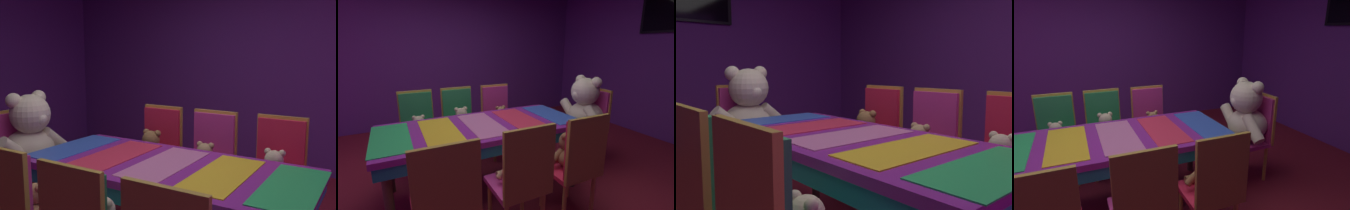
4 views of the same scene
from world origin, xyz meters
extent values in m
plane|color=maroon|center=(0.00, 0.00, 0.00)|extent=(7.90, 7.90, 0.00)
cube|color=#59267F|center=(-2.60, 0.00, 1.40)|extent=(0.12, 6.40, 2.80)
cube|color=purple|center=(0.00, 0.00, 0.71)|extent=(0.90, 2.00, 0.05)
cube|color=teal|center=(0.00, 0.00, 0.64)|extent=(0.88, 1.96, 0.10)
cylinder|color=#4C3826|center=(0.38, 0.90, 0.34)|extent=(0.07, 0.07, 0.69)
cylinder|color=#4C3826|center=(0.38, -0.90, 0.34)|extent=(0.07, 0.07, 0.69)
cylinder|color=#4C3826|center=(-0.38, 0.90, 0.34)|extent=(0.07, 0.07, 0.69)
cylinder|color=#4C3826|center=(-0.38, -0.90, 0.34)|extent=(0.07, 0.07, 0.69)
cube|color=green|center=(0.00, -0.85, 0.74)|extent=(0.77, 0.32, 0.01)
cube|color=yellow|center=(0.00, -0.42, 0.74)|extent=(0.77, 0.32, 0.01)
cube|color=pink|center=(0.00, 0.00, 0.74)|extent=(0.77, 0.32, 0.01)
cube|color=#E52D4C|center=(0.00, 0.42, 0.74)|extent=(0.77, 0.32, 0.01)
cube|color=blue|center=(0.00, 0.85, 0.74)|extent=(0.77, 0.32, 0.01)
cube|color=#268C4C|center=(-0.70, -0.54, 0.44)|extent=(0.40, 0.40, 0.04)
cube|color=#268C4C|center=(-0.88, -0.54, 0.71)|extent=(0.05, 0.38, 0.50)
cube|color=gold|center=(-0.91, -0.54, 0.71)|extent=(0.03, 0.41, 0.55)
cylinder|color=gold|center=(-0.54, -0.38, 0.21)|extent=(0.04, 0.04, 0.42)
cylinder|color=gold|center=(-0.54, -0.70, 0.21)|extent=(0.04, 0.04, 0.42)
cylinder|color=gold|center=(-0.86, -0.38, 0.21)|extent=(0.04, 0.04, 0.42)
cylinder|color=gold|center=(-0.86, -0.70, 0.21)|extent=(0.04, 0.04, 0.42)
ellipsoid|color=beige|center=(-0.70, -0.54, 0.53)|extent=(0.16, 0.16, 0.13)
sphere|color=beige|center=(-0.69, -0.54, 0.65)|extent=(0.13, 0.13, 0.13)
sphere|color=#FDDCAD|center=(-0.65, -0.54, 0.64)|extent=(0.05, 0.05, 0.05)
sphere|color=beige|center=(-0.70, -0.49, 0.70)|extent=(0.05, 0.05, 0.05)
sphere|color=beige|center=(-0.70, -0.59, 0.70)|extent=(0.05, 0.05, 0.05)
cylinder|color=beige|center=(-0.67, -0.46, 0.54)|extent=(0.05, 0.12, 0.11)
cylinder|color=beige|center=(-0.67, -0.62, 0.54)|extent=(0.05, 0.12, 0.11)
cylinder|color=beige|center=(-0.60, -0.50, 0.49)|extent=(0.06, 0.12, 0.06)
cylinder|color=beige|center=(-0.60, -0.59, 0.49)|extent=(0.06, 0.12, 0.06)
cube|color=#268C4C|center=(-0.71, -0.02, 0.44)|extent=(0.40, 0.40, 0.04)
cube|color=#268C4C|center=(-0.89, -0.02, 0.71)|extent=(0.05, 0.38, 0.50)
cube|color=gold|center=(-0.91, -0.02, 0.71)|extent=(0.03, 0.41, 0.55)
cylinder|color=gold|center=(-0.55, 0.14, 0.21)|extent=(0.04, 0.04, 0.42)
cylinder|color=gold|center=(-0.55, -0.18, 0.21)|extent=(0.04, 0.04, 0.42)
cylinder|color=gold|center=(-0.87, 0.14, 0.21)|extent=(0.04, 0.04, 0.42)
cylinder|color=gold|center=(-0.87, -0.18, 0.21)|extent=(0.04, 0.04, 0.42)
ellipsoid|color=beige|center=(-0.71, -0.02, 0.54)|extent=(0.19, 0.19, 0.15)
sphere|color=beige|center=(-0.69, -0.02, 0.68)|extent=(0.15, 0.15, 0.15)
sphere|color=#FDDCAD|center=(-0.64, -0.02, 0.67)|extent=(0.06, 0.06, 0.06)
sphere|color=beige|center=(-0.71, 0.03, 0.73)|extent=(0.06, 0.06, 0.06)
sphere|color=beige|center=(-0.71, -0.08, 0.73)|extent=(0.06, 0.06, 0.06)
cylinder|color=beige|center=(-0.67, 0.07, 0.56)|extent=(0.05, 0.13, 0.12)
cylinder|color=beige|center=(-0.67, -0.12, 0.56)|extent=(0.05, 0.13, 0.12)
cylinder|color=beige|center=(-0.59, 0.03, 0.49)|extent=(0.06, 0.14, 0.06)
cylinder|color=beige|center=(-0.59, -0.07, 0.49)|extent=(0.06, 0.14, 0.06)
cube|color=#CC338C|center=(-0.68, 0.52, 0.44)|extent=(0.40, 0.40, 0.04)
cube|color=#CC338C|center=(-0.86, 0.52, 0.71)|extent=(0.05, 0.38, 0.50)
cube|color=gold|center=(-0.88, 0.52, 0.71)|extent=(0.03, 0.41, 0.55)
cylinder|color=gold|center=(-0.52, 0.68, 0.21)|extent=(0.04, 0.04, 0.42)
cylinder|color=gold|center=(-0.52, 0.36, 0.21)|extent=(0.04, 0.04, 0.42)
cylinder|color=gold|center=(-0.84, 0.68, 0.21)|extent=(0.04, 0.04, 0.42)
cylinder|color=gold|center=(-0.84, 0.36, 0.21)|extent=(0.04, 0.04, 0.42)
ellipsoid|color=#9E7247|center=(-0.68, 0.52, 0.53)|extent=(0.16, 0.16, 0.13)
sphere|color=#9E7247|center=(-0.67, 0.52, 0.65)|extent=(0.13, 0.13, 0.13)
sphere|color=tan|center=(-0.62, 0.52, 0.64)|extent=(0.05, 0.05, 0.05)
sphere|color=#9E7247|center=(-0.68, 0.57, 0.70)|extent=(0.05, 0.05, 0.05)
sphere|color=#9E7247|center=(-0.68, 0.48, 0.70)|extent=(0.05, 0.05, 0.05)
cylinder|color=#9E7247|center=(-0.65, 0.61, 0.54)|extent=(0.04, 0.11, 0.11)
cylinder|color=#9E7247|center=(-0.65, 0.44, 0.54)|extent=(0.04, 0.11, 0.11)
cylinder|color=#9E7247|center=(-0.58, 0.57, 0.49)|extent=(0.06, 0.12, 0.06)
cylinder|color=#9E7247|center=(-0.58, 0.48, 0.49)|extent=(0.06, 0.12, 0.06)
cube|color=red|center=(0.71, -0.56, 0.44)|extent=(0.40, 0.40, 0.04)
cube|color=red|center=(0.89, -0.56, 0.71)|extent=(0.05, 0.38, 0.50)
cube|color=gold|center=(0.91, -0.56, 0.71)|extent=(0.03, 0.41, 0.55)
ellipsoid|color=beige|center=(0.71, -0.56, 0.54)|extent=(0.18, 0.18, 0.15)
sphere|color=beige|center=(0.70, -0.56, 0.67)|extent=(0.15, 0.15, 0.15)
sphere|color=#FDDCAD|center=(0.65, -0.56, 0.66)|extent=(0.06, 0.06, 0.06)
sphere|color=beige|center=(0.71, -0.62, 0.73)|extent=(0.06, 0.06, 0.06)
sphere|color=beige|center=(0.71, -0.51, 0.73)|extent=(0.06, 0.06, 0.06)
cylinder|color=beige|center=(0.68, -0.65, 0.56)|extent=(0.05, 0.13, 0.12)
cylinder|color=beige|center=(0.68, -0.47, 0.56)|extent=(0.05, 0.13, 0.12)
cylinder|color=beige|center=(0.59, -0.61, 0.49)|extent=(0.06, 0.14, 0.06)
cylinder|color=beige|center=(0.59, -0.51, 0.49)|extent=(0.06, 0.14, 0.06)
cube|color=#CC338C|center=(0.68, 0.02, 0.44)|extent=(0.40, 0.40, 0.04)
cube|color=#CC338C|center=(0.86, 0.02, 0.71)|extent=(0.05, 0.38, 0.50)
cube|color=gold|center=(0.88, 0.02, 0.71)|extent=(0.03, 0.41, 0.55)
cylinder|color=gold|center=(0.52, 0.18, 0.21)|extent=(0.04, 0.04, 0.42)
cylinder|color=gold|center=(0.52, -0.14, 0.21)|extent=(0.04, 0.04, 0.42)
ellipsoid|color=tan|center=(0.68, 0.02, 0.54)|extent=(0.18, 0.18, 0.14)
sphere|color=tan|center=(0.67, 0.02, 0.66)|extent=(0.14, 0.14, 0.14)
sphere|color=tan|center=(0.62, 0.02, 0.65)|extent=(0.05, 0.05, 0.05)
sphere|color=tan|center=(0.68, -0.03, 0.72)|extent=(0.05, 0.05, 0.05)
sphere|color=tan|center=(0.68, 0.07, 0.72)|extent=(0.05, 0.05, 0.05)
cylinder|color=tan|center=(0.65, -0.07, 0.55)|extent=(0.05, 0.12, 0.12)
cylinder|color=tan|center=(0.65, 0.11, 0.55)|extent=(0.05, 0.12, 0.12)
cylinder|color=tan|center=(0.57, -0.03, 0.49)|extent=(0.06, 0.13, 0.06)
cylinder|color=tan|center=(0.57, 0.06, 0.49)|extent=(0.06, 0.13, 0.06)
cube|color=red|center=(0.68, 0.56, 0.44)|extent=(0.40, 0.40, 0.04)
cube|color=red|center=(0.86, 0.56, 0.71)|extent=(0.05, 0.38, 0.50)
cube|color=gold|center=(0.88, 0.56, 0.71)|extent=(0.03, 0.41, 0.55)
cylinder|color=gold|center=(0.84, 0.72, 0.21)|extent=(0.04, 0.04, 0.42)
cylinder|color=gold|center=(0.84, 0.40, 0.21)|extent=(0.04, 0.04, 0.42)
cylinder|color=gold|center=(0.52, 0.72, 0.21)|extent=(0.04, 0.04, 0.42)
cylinder|color=gold|center=(0.52, 0.40, 0.21)|extent=(0.04, 0.04, 0.42)
ellipsoid|color=olive|center=(0.68, 0.56, 0.55)|extent=(0.21, 0.21, 0.16)
sphere|color=olive|center=(0.66, 0.56, 0.70)|extent=(0.16, 0.16, 0.16)
sphere|color=#AE7747|center=(0.60, 0.56, 0.69)|extent=(0.06, 0.06, 0.06)
sphere|color=olive|center=(0.68, 0.50, 0.76)|extent=(0.06, 0.06, 0.06)
sphere|color=olive|center=(0.68, 0.62, 0.76)|extent=(0.06, 0.06, 0.06)
cylinder|color=olive|center=(0.64, 0.46, 0.57)|extent=(0.06, 0.15, 0.14)
cylinder|color=olive|center=(0.64, 0.66, 0.57)|extent=(0.06, 0.15, 0.14)
cylinder|color=olive|center=(0.54, 0.51, 0.50)|extent=(0.07, 0.15, 0.07)
cylinder|color=olive|center=(0.54, 0.61, 0.50)|extent=(0.07, 0.15, 0.07)
cube|color=#CC338C|center=(0.00, 1.42, 0.44)|extent=(0.40, 0.40, 0.04)
cube|color=#CC338C|center=(0.00, 1.60, 0.71)|extent=(0.38, 0.05, 0.50)
cube|color=gold|center=(0.00, 1.62, 0.71)|extent=(0.41, 0.03, 0.55)
cylinder|color=gold|center=(0.16, 1.58, 0.21)|extent=(0.04, 0.04, 0.42)
cylinder|color=gold|center=(0.16, 1.26, 0.21)|extent=(0.04, 0.04, 0.42)
cylinder|color=gold|center=(-0.16, 1.58, 0.21)|extent=(0.04, 0.04, 0.42)
cylinder|color=gold|center=(-0.16, 1.26, 0.21)|extent=(0.04, 0.04, 0.42)
ellipsoid|color=beige|center=(0.00, 1.42, 0.65)|extent=(0.43, 0.43, 0.35)
sphere|color=beige|center=(0.00, 1.38, 0.96)|extent=(0.35, 0.35, 0.35)
sphere|color=#FFF2C8|center=(0.00, 1.26, 0.94)|extent=(0.13, 0.13, 0.13)
sphere|color=beige|center=(0.13, 1.42, 1.09)|extent=(0.13, 0.13, 0.13)
sphere|color=beige|center=(-0.13, 1.42, 1.09)|extent=(0.13, 0.13, 0.13)
cylinder|color=beige|center=(0.22, 1.33, 0.69)|extent=(0.31, 0.12, 0.29)
cylinder|color=beige|center=(-0.22, 1.33, 0.69)|extent=(0.31, 0.12, 0.29)
cylinder|color=beige|center=(0.11, 1.14, 0.53)|extent=(0.32, 0.15, 0.15)
cylinder|color=beige|center=(-0.11, 1.14, 0.53)|extent=(0.32, 0.15, 0.15)
camera|label=1|loc=(-2.09, -1.28, 1.52)|focal=39.44mm
camera|label=2|loc=(2.14, -0.79, 1.51)|focal=25.04mm
camera|label=3|loc=(-1.30, -1.45, 1.14)|focal=36.03mm
camera|label=4|loc=(2.26, -0.33, 1.66)|focal=28.13mm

